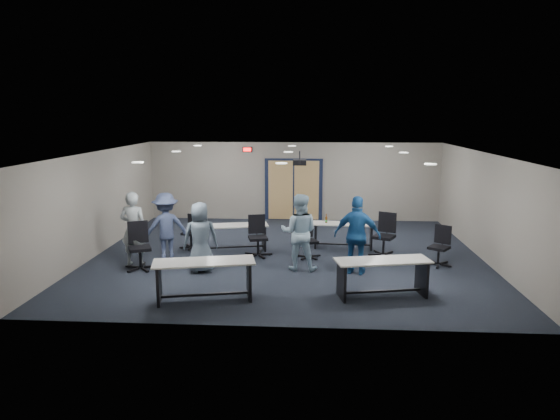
# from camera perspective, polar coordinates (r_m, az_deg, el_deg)

# --- Properties ---
(floor) EXTENTS (10.00, 10.00, 0.00)m
(floor) POSITION_cam_1_polar(r_m,az_deg,el_deg) (13.19, 0.82, -5.17)
(floor) COLOR black
(floor) RESTS_ON ground
(back_wall) EXTENTS (10.00, 0.04, 2.70)m
(back_wall) POSITION_cam_1_polar(r_m,az_deg,el_deg) (17.32, 1.57, 3.28)
(back_wall) COLOR gray
(back_wall) RESTS_ON floor
(front_wall) EXTENTS (10.00, 0.04, 2.70)m
(front_wall) POSITION_cam_1_polar(r_m,az_deg,el_deg) (8.50, -0.67, -4.86)
(front_wall) COLOR gray
(front_wall) RESTS_ON floor
(left_wall) EXTENTS (0.04, 9.00, 2.70)m
(left_wall) POSITION_cam_1_polar(r_m,az_deg,el_deg) (14.04, -20.00, 0.80)
(left_wall) COLOR gray
(left_wall) RESTS_ON floor
(right_wall) EXTENTS (0.04, 9.00, 2.70)m
(right_wall) POSITION_cam_1_polar(r_m,az_deg,el_deg) (13.59, 22.40, 0.32)
(right_wall) COLOR gray
(right_wall) RESTS_ON floor
(ceiling) EXTENTS (10.00, 9.00, 0.04)m
(ceiling) POSITION_cam_1_polar(r_m,az_deg,el_deg) (12.71, 0.85, 6.60)
(ceiling) COLOR silver
(ceiling) RESTS_ON back_wall
(double_door) EXTENTS (2.00, 0.07, 2.20)m
(double_door) POSITION_cam_1_polar(r_m,az_deg,el_deg) (17.33, 1.56, 2.28)
(double_door) COLOR #101932
(double_door) RESTS_ON back_wall
(exit_sign) EXTENTS (0.32, 0.07, 0.18)m
(exit_sign) POSITION_cam_1_polar(r_m,az_deg,el_deg) (17.29, -3.76, 6.91)
(exit_sign) COLOR black
(exit_sign) RESTS_ON back_wall
(ceiling_projector) EXTENTS (0.35, 0.32, 0.37)m
(ceiling_projector) POSITION_cam_1_polar(r_m,az_deg,el_deg) (13.22, 2.26, 5.48)
(ceiling_projector) COLOR black
(ceiling_projector) RESTS_ON ceiling
(ceiling_can_lights) EXTENTS (6.24, 5.74, 0.02)m
(ceiling_can_lights) POSITION_cam_1_polar(r_m,az_deg,el_deg) (12.96, 0.91, 6.55)
(ceiling_can_lights) COLOR white
(ceiling_can_lights) RESTS_ON ceiling
(table_front_left) EXTENTS (2.09, 1.07, 0.81)m
(table_front_left) POSITION_cam_1_polar(r_m,az_deg,el_deg) (10.07, -8.65, -7.18)
(table_front_left) COLOR beige
(table_front_left) RESTS_ON floor
(table_front_right) EXTENTS (1.99, 1.00, 0.77)m
(table_front_right) POSITION_cam_1_polar(r_m,az_deg,el_deg) (10.37, 11.62, -6.89)
(table_front_right) COLOR beige
(table_front_right) RESTS_ON floor
(table_back_left) EXTENTS (1.85, 0.96, 0.72)m
(table_back_left) POSITION_cam_1_polar(r_m,az_deg,el_deg) (13.56, -5.14, -2.63)
(table_back_left) COLOR beige
(table_back_left) RESTS_ON floor
(table_back_right) EXTENTS (1.74, 0.66, 0.95)m
(table_back_right) POSITION_cam_1_polar(r_m,az_deg,el_deg) (13.90, 7.25, -2.36)
(table_back_right) COLOR beige
(table_back_right) RESTS_ON floor
(chair_back_a) EXTENTS (0.73, 0.73, 0.93)m
(chair_back_a) POSITION_cam_1_polar(r_m,az_deg,el_deg) (13.97, -10.16, -2.47)
(chair_back_a) COLOR black
(chair_back_a) RESTS_ON floor
(chair_back_b) EXTENTS (0.81, 0.81, 1.07)m
(chair_back_b) POSITION_cam_1_polar(r_m,az_deg,el_deg) (12.97, -2.54, -3.02)
(chair_back_b) COLOR black
(chair_back_b) RESTS_ON floor
(chair_back_c) EXTENTS (0.79, 0.79, 0.96)m
(chair_back_c) POSITION_cam_1_polar(r_m,az_deg,el_deg) (12.84, 3.27, -3.42)
(chair_back_c) COLOR black
(chair_back_c) RESTS_ON floor
(chair_back_d) EXTENTS (0.95, 0.95, 1.13)m
(chair_back_d) POSITION_cam_1_polar(r_m,az_deg,el_deg) (13.25, 11.79, -2.82)
(chair_back_d) COLOR black
(chair_back_d) RESTS_ON floor
(chair_loose_left) EXTENTS (0.94, 0.94, 1.13)m
(chair_loose_left) POSITION_cam_1_polar(r_m,az_deg,el_deg) (12.33, -15.75, -4.02)
(chair_loose_left) COLOR black
(chair_loose_left) RESTS_ON floor
(chair_loose_right) EXTENTS (0.86, 0.86, 0.98)m
(chair_loose_right) POSITION_cam_1_polar(r_m,az_deg,el_deg) (12.79, 17.71, -3.95)
(chair_loose_right) COLOR black
(chair_loose_right) RESTS_ON floor
(person_gray) EXTENTS (0.69, 0.48, 1.83)m
(person_gray) POSITION_cam_1_polar(r_m,az_deg,el_deg) (12.65, -16.38, -2.06)
(person_gray) COLOR #99A4A7
(person_gray) RESTS_ON floor
(person_plaid) EXTENTS (0.92, 0.72, 1.66)m
(person_plaid) POSITION_cam_1_polar(r_m,az_deg,el_deg) (11.78, -9.07, -3.10)
(person_plaid) COLOR slate
(person_plaid) RESTS_ON floor
(person_lightblue) EXTENTS (0.94, 0.76, 1.83)m
(person_lightblue) POSITION_cam_1_polar(r_m,az_deg,el_deg) (11.80, 2.20, -2.54)
(person_lightblue) COLOR #A8CADF
(person_lightblue) RESTS_ON floor
(person_navy) EXTENTS (1.15, 0.70, 1.83)m
(person_navy) POSITION_cam_1_polar(r_m,az_deg,el_deg) (11.60, 8.83, -2.89)
(person_navy) COLOR navy
(person_navy) RESTS_ON floor
(person_back) EXTENTS (1.29, 1.07, 1.74)m
(person_back) POSITION_cam_1_polar(r_m,az_deg,el_deg) (12.80, -12.91, -1.93)
(person_back) COLOR #374264
(person_back) RESTS_ON floor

